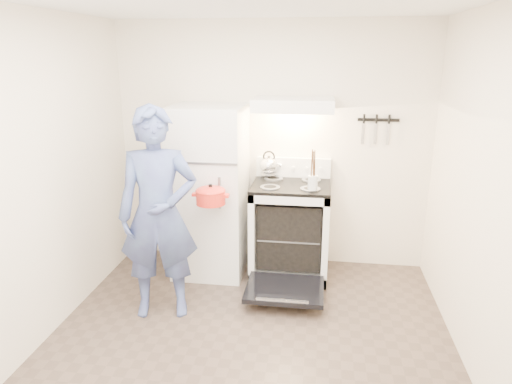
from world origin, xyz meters
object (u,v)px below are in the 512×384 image
person (158,215)px  tea_kettle (269,164)px  refrigerator (210,191)px  stove_body (290,231)px  dutch_oven (211,197)px

person → tea_kettle: bearing=41.7°
refrigerator → stove_body: (0.81, 0.02, -0.39)m
refrigerator → person: (-0.22, -0.87, 0.05)m
stove_body → dutch_oven: 1.00m
person → stove_body: bearing=27.8°
stove_body → person: (-1.03, -0.90, 0.44)m
tea_kettle → refrigerator: bearing=-156.5°
refrigerator → dutch_oven: refrigerator is taller
stove_body → tea_kettle: size_ratio=3.34×
tea_kettle → stove_body: bearing=-41.8°
stove_body → tea_kettle: 0.71m
person → refrigerator: bearing=62.4°
tea_kettle → dutch_oven: size_ratio=0.83×
refrigerator → tea_kettle: refrigerator is taller
refrigerator → tea_kettle: 0.66m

